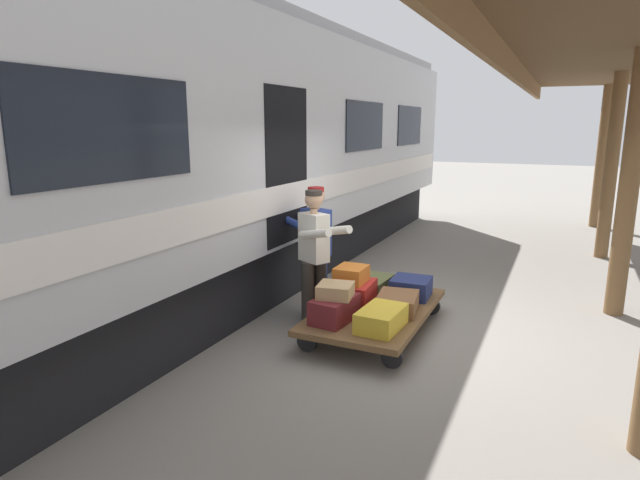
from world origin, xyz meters
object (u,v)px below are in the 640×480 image
suitcase_orange_carryall (351,274)px  suitcase_brown_leather (397,303)px  porter_by_door (315,253)px  suitcase_yellow_case (381,319)px  luggage_cart (375,311)px  porter_in_overalls (315,246)px  suitcase_navy_fabric (411,287)px  suitcase_tan_vintage (335,290)px  suitcase_red_plastic (354,293)px  suitcase_olive_duffel (370,284)px  suitcase_maroon_trunk (335,309)px  train_car (193,155)px

suitcase_orange_carryall → suitcase_brown_leather: bearing=-178.5°
suitcase_brown_leather → porter_by_door: 1.17m
suitcase_yellow_case → luggage_cart: bearing=-65.3°
suitcase_yellow_case → porter_by_door: 1.28m
suitcase_orange_carryall → porter_in_overalls: bearing=-22.9°
luggage_cart → suitcase_navy_fabric: suitcase_navy_fabric is taller
suitcase_tan_vintage → suitcase_yellow_case: bearing=178.3°
suitcase_orange_carryall → suitcase_tan_vintage: size_ratio=1.07×
suitcase_red_plastic → suitcase_navy_fabric: (-0.55, -0.60, -0.02)m
suitcase_olive_duffel → porter_in_overalls: bearing=29.0°
luggage_cart → suitcase_maroon_trunk: (0.28, 0.60, 0.18)m
suitcase_red_plastic → suitcase_orange_carryall: size_ratio=1.40×
suitcase_red_plastic → suitcase_tan_vintage: 0.62m
suitcase_yellow_case → suitcase_tan_vintage: (0.55, -0.02, 0.24)m
suitcase_tan_vintage → porter_in_overalls: 1.09m
suitcase_olive_duffel → porter_in_overalls: (0.65, 0.36, 0.53)m
suitcase_maroon_trunk → suitcase_tan_vintage: (-0.00, -0.02, 0.22)m
luggage_cart → suitcase_brown_leather: size_ratio=3.75×
porter_in_overalls → train_car: bearing=0.0°
suitcase_brown_leather → suitcase_yellow_case: bearing=90.0°
luggage_cart → suitcase_tan_vintage: suitcase_tan_vintage is taller
suitcase_red_plastic → suitcase_tan_vintage: bearing=90.1°
suitcase_brown_leather → suitcase_tan_vintage: 0.84m
suitcase_maroon_trunk → suitcase_red_plastic: bearing=-90.0°
suitcase_navy_fabric → suitcase_tan_vintage: (0.55, 1.19, 0.23)m
porter_by_door → suitcase_red_plastic: bearing=-170.5°
suitcase_yellow_case → suitcase_tan_vintage: size_ratio=1.68×
suitcase_yellow_case → suitcase_brown_leather: (0.00, -0.60, -0.01)m
suitcase_navy_fabric → porter_in_overalls: porter_in_overalls is taller
suitcase_maroon_trunk → porter_in_overalls: (0.65, -0.85, 0.49)m
suitcase_yellow_case → suitcase_orange_carryall: bearing=-45.0°
luggage_cart → suitcase_orange_carryall: (0.31, 0.02, 0.43)m
suitcase_brown_leather → porter_by_door: (1.05, 0.08, 0.52)m
suitcase_olive_duffel → suitcase_maroon_trunk: (0.00, 1.20, 0.04)m
suitcase_yellow_case → suitcase_maroon_trunk: size_ratio=1.06×
suitcase_red_plastic → suitcase_orange_carryall: 0.25m
train_car → suitcase_navy_fabric: (-3.09, -0.36, -1.64)m
luggage_cart → suitcase_brown_leather: bearing=-180.0°
suitcase_olive_duffel → suitcase_brown_leather: bearing=132.7°
suitcase_tan_vintage → porter_in_overalls: (0.65, -0.83, 0.27)m
suitcase_yellow_case → suitcase_navy_fabric: suitcase_navy_fabric is taller
luggage_cart → suitcase_maroon_trunk: suitcase_maroon_trunk is taller
porter_in_overalls → porter_by_door: 0.36m
suitcase_red_plastic → suitcase_maroon_trunk: suitcase_red_plastic is taller
suitcase_maroon_trunk → porter_by_door: (0.49, -0.52, 0.49)m
suitcase_olive_duffel → suitcase_maroon_trunk: suitcase_maroon_trunk is taller
luggage_cart → suitcase_red_plastic: size_ratio=3.85×
suitcase_yellow_case → suitcase_maroon_trunk: 0.56m
luggage_cart → suitcase_brown_leather: suitcase_brown_leather is taller
suitcase_navy_fabric → porter_in_overalls: size_ratio=0.28×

